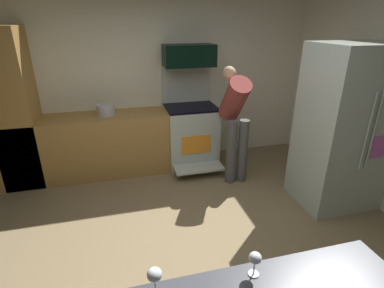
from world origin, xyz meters
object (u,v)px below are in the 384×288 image
Objects in this scene: person_cook at (235,116)px; wine_glass_far at (155,276)px; stock_pot at (106,110)px; microwave at (189,55)px; wine_glass_mid at (255,259)px; refrigerator at (343,129)px; oven_range at (191,133)px.

wine_glass_far is at bearing -119.66° from person_cook.
wine_glass_far is 3.17m from stock_pot.
microwave is 1.43m from stock_pot.
stock_pot reaches higher than wine_glass_mid.
stock_pot is at bearing 151.37° from refrigerator.
oven_range is 0.97× the size of person_cook.
stock_pot is (-1.72, 0.60, 0.05)m from person_cook.
microwave is 3.34m from wine_glass_mid.
oven_range reaches higher than wine_glass_far.
person_cook is at bearing 70.03° from wine_glass_mid.
microwave is 0.38× the size of refrigerator.
microwave reaches higher than oven_range.
oven_range is at bearing -90.00° from microwave.
oven_range is 2.15m from refrigerator.
wine_glass_far is at bearing -145.97° from refrigerator.
refrigerator is at bearing 40.68° from wine_glass_mid.
oven_range is 1.33m from stock_pot.
person_cook is 10.77× the size of wine_glass_mid.
wine_glass_far is at bearing -106.77° from microwave.
refrigerator is 2.56m from wine_glass_mid.
wine_glass_mid is at bearing -98.13° from oven_range.
oven_range is 2.06× the size of microwave.
wine_glass_far reaches higher than wine_glass_mid.
stock_pot is (-0.79, 3.16, -0.02)m from wine_glass_mid.
oven_range reaches higher than wine_glass_mid.
wine_glass_mid is (-0.45, -3.24, -0.67)m from microwave.
wine_glass_mid is 0.86× the size of wine_glass_far.
stock_pot is (-1.24, -0.08, -0.70)m from microwave.
oven_range is at bearing -0.55° from stock_pot.
microwave is 0.47× the size of person_cook.
microwave is at bearing 82.10° from wine_glass_mid.
wine_glass_far is (-0.53, 0.00, 0.02)m from wine_glass_mid.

